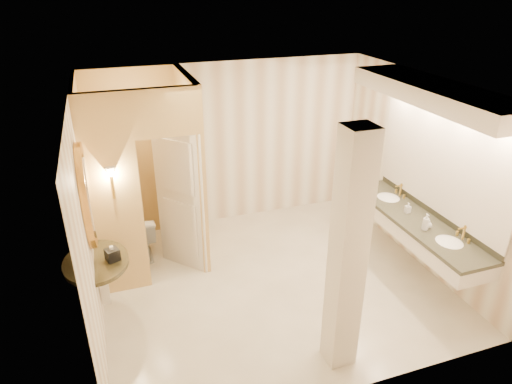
% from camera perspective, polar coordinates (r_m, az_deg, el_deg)
% --- Properties ---
extents(floor, '(4.50, 4.50, 0.00)m').
position_cam_1_polar(floor, '(6.52, 1.98, -11.06)').
color(floor, white).
rests_on(floor, ground).
extents(ceiling, '(4.50, 4.50, 0.00)m').
position_cam_1_polar(ceiling, '(5.37, 2.42, 12.78)').
color(ceiling, white).
rests_on(ceiling, wall_back).
extents(wall_back, '(4.50, 0.02, 2.70)m').
position_cam_1_polar(wall_back, '(7.57, -3.25, 5.94)').
color(wall_back, white).
rests_on(wall_back, floor).
extents(wall_front, '(4.50, 0.02, 2.70)m').
position_cam_1_polar(wall_front, '(4.28, 11.96, -11.42)').
color(wall_front, white).
rests_on(wall_front, floor).
extents(wall_left, '(0.02, 4.00, 2.70)m').
position_cam_1_polar(wall_left, '(5.50, -20.32, -3.60)').
color(wall_left, white).
rests_on(wall_left, floor).
extents(wall_right, '(0.02, 4.00, 2.70)m').
position_cam_1_polar(wall_right, '(6.89, 19.97, 2.35)').
color(wall_right, white).
rests_on(wall_right, floor).
extents(toilet_closet, '(1.50, 1.55, 2.70)m').
position_cam_1_polar(toilet_closet, '(6.39, -10.50, 2.09)').
color(toilet_closet, '#E4C277').
rests_on(toilet_closet, floor).
extents(wall_sconce, '(0.14, 0.14, 0.42)m').
position_cam_1_polar(wall_sconce, '(5.72, -17.71, 2.20)').
color(wall_sconce, '#B8923B').
rests_on(wall_sconce, toilet_closet).
extents(vanity, '(0.75, 2.65, 2.09)m').
position_cam_1_polar(vanity, '(6.34, 20.56, 3.01)').
color(vanity, silver).
rests_on(vanity, floor).
extents(console_shelf, '(0.94, 0.94, 1.92)m').
position_cam_1_polar(console_shelf, '(5.45, -19.91, -3.94)').
color(console_shelf, black).
rests_on(console_shelf, floor).
extents(pillar, '(0.30, 0.30, 2.70)m').
position_cam_1_polar(pillar, '(4.68, 11.39, -7.83)').
color(pillar, silver).
rests_on(pillar, floor).
extents(tissue_box, '(0.18, 0.18, 0.14)m').
position_cam_1_polar(tissue_box, '(5.59, -17.51, -7.47)').
color(tissue_box, black).
rests_on(tissue_box, console_shelf).
extents(toilet, '(0.39, 0.68, 0.69)m').
position_cam_1_polar(toilet, '(7.08, -14.11, -5.29)').
color(toilet, white).
rests_on(toilet, floor).
extents(soap_bottle_a, '(0.07, 0.07, 0.15)m').
position_cam_1_polar(soap_bottle_a, '(6.69, 18.46, -1.88)').
color(soap_bottle_a, beige).
rests_on(soap_bottle_a, vanity).
extents(soap_bottle_b, '(0.11, 0.11, 0.11)m').
position_cam_1_polar(soap_bottle_b, '(6.40, 20.80, -3.75)').
color(soap_bottle_b, silver).
rests_on(soap_bottle_b, vanity).
extents(soap_bottle_c, '(0.10, 0.10, 0.23)m').
position_cam_1_polar(soap_bottle_c, '(6.30, 20.47, -3.53)').
color(soap_bottle_c, '#C6B28C').
rests_on(soap_bottle_c, vanity).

